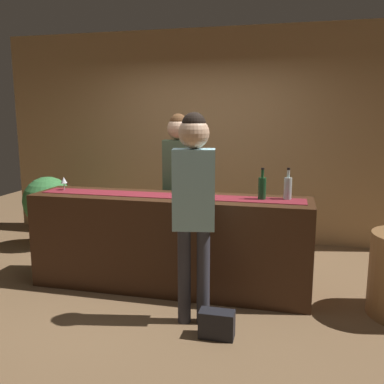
{
  "coord_description": "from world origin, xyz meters",
  "views": [
    {
      "loc": [
        1.16,
        -3.87,
        1.74
      ],
      "look_at": [
        0.24,
        0.0,
        1.01
      ],
      "focal_mm": 38.89,
      "sensor_mm": 36.0,
      "label": 1
    }
  ],
  "objects_px": {
    "wine_bottle_green": "(262,188)",
    "potted_plant_tall": "(48,207)",
    "bartender": "(179,174)",
    "wine_glass_mid_counter": "(206,188)",
    "wine_glass_near_customer": "(64,181)",
    "handbag": "(217,324)",
    "wine_bottle_clear": "(288,188)",
    "customer_sipping": "(194,195)"
  },
  "relations": [
    {
      "from": "handbag",
      "to": "wine_bottle_green",
      "type": "bearing_deg",
      "value": 73.21
    },
    {
      "from": "potted_plant_tall",
      "to": "handbag",
      "type": "xyz_separation_m",
      "value": [
        2.6,
        -1.79,
        -0.44
      ]
    },
    {
      "from": "wine_glass_near_customer",
      "to": "potted_plant_tall",
      "type": "bearing_deg",
      "value": 131.19
    },
    {
      "from": "wine_glass_mid_counter",
      "to": "customer_sipping",
      "type": "bearing_deg",
      "value": -88.18
    },
    {
      "from": "wine_bottle_green",
      "to": "handbag",
      "type": "bearing_deg",
      "value": -106.79
    },
    {
      "from": "bartender",
      "to": "potted_plant_tall",
      "type": "distance_m",
      "value": 2.01
    },
    {
      "from": "wine_bottle_green",
      "to": "bartender",
      "type": "relative_size",
      "value": 0.17
    },
    {
      "from": "wine_bottle_green",
      "to": "bartender",
      "type": "distance_m",
      "value": 1.11
    },
    {
      "from": "wine_bottle_green",
      "to": "wine_bottle_clear",
      "type": "height_order",
      "value": "same"
    },
    {
      "from": "wine_glass_mid_counter",
      "to": "potted_plant_tall",
      "type": "bearing_deg",
      "value": 156.96
    },
    {
      "from": "wine_bottle_clear",
      "to": "bartender",
      "type": "relative_size",
      "value": 0.17
    },
    {
      "from": "bartender",
      "to": "wine_glass_mid_counter",
      "type": "bearing_deg",
      "value": 115.56
    },
    {
      "from": "wine_glass_mid_counter",
      "to": "bartender",
      "type": "relative_size",
      "value": 0.08
    },
    {
      "from": "wine_glass_near_customer",
      "to": "handbag",
      "type": "relative_size",
      "value": 0.51
    },
    {
      "from": "customer_sipping",
      "to": "potted_plant_tall",
      "type": "bearing_deg",
      "value": 135.39
    },
    {
      "from": "wine_bottle_clear",
      "to": "potted_plant_tall",
      "type": "distance_m",
      "value": 3.25
    },
    {
      "from": "wine_bottle_clear",
      "to": "handbag",
      "type": "bearing_deg",
      "value": -118.13
    },
    {
      "from": "wine_bottle_green",
      "to": "wine_bottle_clear",
      "type": "bearing_deg",
      "value": 13.51
    },
    {
      "from": "wine_bottle_green",
      "to": "handbag",
      "type": "distance_m",
      "value": 1.33
    },
    {
      "from": "wine_glass_near_customer",
      "to": "wine_glass_mid_counter",
      "type": "xyz_separation_m",
      "value": [
        1.55,
        -0.09,
        0.0
      ]
    },
    {
      "from": "wine_glass_mid_counter",
      "to": "bartender",
      "type": "height_order",
      "value": "bartender"
    },
    {
      "from": "wine_bottle_green",
      "to": "customer_sipping",
      "type": "height_order",
      "value": "customer_sipping"
    },
    {
      "from": "wine_glass_near_customer",
      "to": "wine_glass_mid_counter",
      "type": "height_order",
      "value": "same"
    },
    {
      "from": "wine_glass_mid_counter",
      "to": "potted_plant_tall",
      "type": "xyz_separation_m",
      "value": [
        -2.34,
        1.0,
        -0.52
      ]
    },
    {
      "from": "customer_sipping",
      "to": "handbag",
      "type": "relative_size",
      "value": 6.32
    },
    {
      "from": "bartender",
      "to": "wine_glass_near_customer",
      "type": "bearing_deg",
      "value": 16.93
    },
    {
      "from": "wine_glass_near_customer",
      "to": "customer_sipping",
      "type": "height_order",
      "value": "customer_sipping"
    },
    {
      "from": "wine_bottle_green",
      "to": "customer_sipping",
      "type": "xyz_separation_m",
      "value": [
        -0.5,
        -0.68,
        0.03
      ]
    },
    {
      "from": "wine_glass_mid_counter",
      "to": "potted_plant_tall",
      "type": "distance_m",
      "value": 2.6
    },
    {
      "from": "wine_bottle_green",
      "to": "wine_glass_near_customer",
      "type": "height_order",
      "value": "wine_bottle_green"
    },
    {
      "from": "wine_bottle_green",
      "to": "potted_plant_tall",
      "type": "relative_size",
      "value": 0.32
    },
    {
      "from": "bartender",
      "to": "handbag",
      "type": "height_order",
      "value": "bartender"
    },
    {
      "from": "bartender",
      "to": "wine_bottle_clear",
      "type": "bearing_deg",
      "value": 148.38
    },
    {
      "from": "wine_bottle_green",
      "to": "wine_glass_near_customer",
      "type": "distance_m",
      "value": 2.07
    },
    {
      "from": "wine_glass_near_customer",
      "to": "customer_sipping",
      "type": "xyz_separation_m",
      "value": [
        1.57,
        -0.69,
        0.04
      ]
    },
    {
      "from": "wine_bottle_clear",
      "to": "potted_plant_tall",
      "type": "relative_size",
      "value": 0.32
    },
    {
      "from": "bartender",
      "to": "handbag",
      "type": "bearing_deg",
      "value": 106.81
    },
    {
      "from": "wine_bottle_green",
      "to": "handbag",
      "type": "height_order",
      "value": "wine_bottle_green"
    },
    {
      "from": "wine_bottle_green",
      "to": "wine_glass_near_customer",
      "type": "relative_size",
      "value": 2.1
    },
    {
      "from": "wine_bottle_green",
      "to": "potted_plant_tall",
      "type": "xyz_separation_m",
      "value": [
        -2.86,
        0.91,
        -0.52
      ]
    },
    {
      "from": "wine_glass_mid_counter",
      "to": "handbag",
      "type": "relative_size",
      "value": 0.51
    },
    {
      "from": "wine_glass_near_customer",
      "to": "wine_glass_mid_counter",
      "type": "bearing_deg",
      "value": -3.49
    }
  ]
}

